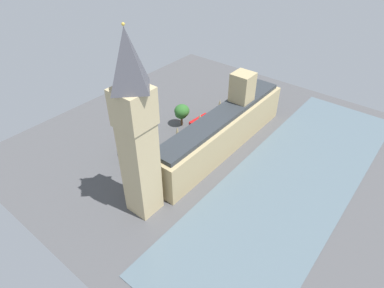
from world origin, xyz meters
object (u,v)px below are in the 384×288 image
object	(u,v)px
pedestrian_corner	(224,122)
street_lamp_slot_11	(132,146)
plane_tree_slot_10	(182,111)
car_silver_by_river_gate	(183,133)
plane_tree_far_end	(141,137)
street_lamp_slot_12	(150,137)
double_decker_bus_near_tower	(199,122)
pedestrian_leading	(195,145)
plane_tree_under_trees	(132,141)
clock_tower	(136,129)
parliament_building	(224,128)
car_white_midblock	(219,108)
car_blue_opposite_hall	(140,164)
plane_tree_kerbside	(181,113)
car_dark_green_trailing	(168,150)

from	to	relation	value
pedestrian_corner	street_lamp_slot_11	size ratio (longest dim) A/B	0.25
plane_tree_slot_10	street_lamp_slot_11	distance (m)	28.76
car_silver_by_river_gate	street_lamp_slot_11	xyz separation A→B (m)	(5.75, 23.07, 3.78)
plane_tree_far_end	street_lamp_slot_12	size ratio (longest dim) A/B	1.44
double_decker_bus_near_tower	plane_tree_far_end	bearing A→B (deg)	-103.46
pedestrian_leading	plane_tree_under_trees	world-z (taller)	plane_tree_under_trees
pedestrian_leading	plane_tree_far_end	xyz separation A→B (m)	(15.70, 14.23, 5.09)
pedestrian_corner	plane_tree_far_end	xyz separation A→B (m)	(15.16, 35.56, 5.04)
clock_tower	plane_tree_far_end	xyz separation A→B (m)	(23.52, -21.29, -24.60)
car_silver_by_river_gate	plane_tree_under_trees	bearing A→B (deg)	80.27
street_lamp_slot_12	street_lamp_slot_11	bearing A→B (deg)	88.24
car_silver_by_river_gate	plane_tree_under_trees	distance (m)	24.61
parliament_building	plane_tree_slot_10	distance (m)	22.61
car_white_midblock	street_lamp_slot_12	bearing A→B (deg)	-93.42
parliament_building	car_blue_opposite_hall	xyz separation A→B (m)	(16.64, 29.89, -7.55)
car_blue_opposite_hall	plane_tree_slot_10	world-z (taller)	plane_tree_slot_10
clock_tower	street_lamp_slot_12	world-z (taller)	clock_tower
clock_tower	pedestrian_leading	world-z (taller)	clock_tower
clock_tower	car_blue_opposite_hall	world-z (taller)	clock_tower
plane_tree_kerbside	plane_tree_slot_10	xyz separation A→B (m)	(-0.56, 0.11, 1.53)
parliament_building	car_white_midblock	size ratio (longest dim) A/B	14.95
clock_tower	plane_tree_kerbside	world-z (taller)	clock_tower
clock_tower	car_dark_green_trailing	size ratio (longest dim) A/B	12.72
pedestrian_corner	car_dark_green_trailing	bearing A→B (deg)	45.98
plane_tree_kerbside	car_white_midblock	bearing A→B (deg)	-103.97
clock_tower	street_lamp_slot_11	distance (m)	37.76
street_lamp_slot_11	street_lamp_slot_12	bearing A→B (deg)	-91.76
plane_tree_slot_10	clock_tower	bearing A→B (deg)	116.34
parliament_building	car_dark_green_trailing	distance (m)	23.65
pedestrian_corner	plane_tree_far_end	size ratio (longest dim) A/B	0.21
clock_tower	plane_tree_kerbside	size ratio (longest dim) A/B	7.20
plane_tree_far_end	parliament_building	bearing A→B (deg)	-137.58
plane_tree_slot_10	street_lamp_slot_11	world-z (taller)	plane_tree_slot_10
street_lamp_slot_11	pedestrian_leading	bearing A→B (deg)	-126.98
plane_tree_under_trees	street_lamp_slot_12	world-z (taller)	plane_tree_under_trees
car_blue_opposite_hall	pedestrian_leading	bearing A→B (deg)	-105.94
plane_tree_far_end	street_lamp_slot_11	bearing A→B (deg)	99.43
plane_tree_far_end	street_lamp_slot_11	xyz separation A→B (m)	(-0.90, 5.42, -1.13)
plane_tree_under_trees	street_lamp_slot_11	xyz separation A→B (m)	(0.47, -0.05, -2.81)
plane_tree_slot_10	parliament_building	bearing A→B (deg)	176.83
double_decker_bus_near_tower	street_lamp_slot_12	xyz separation A→B (m)	(7.28, 22.48, 1.32)
pedestrian_corner	plane_tree_slot_10	xyz separation A→B (m)	(13.68, 12.35, 6.57)
car_blue_opposite_hall	plane_tree_kerbside	world-z (taller)	plane_tree_kerbside
car_silver_by_river_gate	street_lamp_slot_11	size ratio (longest dim) A/B	0.70
double_decker_bus_near_tower	car_blue_opposite_hall	bearing A→B (deg)	-87.51
clock_tower	plane_tree_kerbside	distance (m)	55.73
pedestrian_corner	plane_tree_under_trees	size ratio (longest dim) A/B	0.16
double_decker_bus_near_tower	parliament_building	bearing A→B (deg)	-11.87
plane_tree_far_end	street_lamp_slot_11	world-z (taller)	plane_tree_far_end
clock_tower	car_blue_opposite_hall	bearing A→B (deg)	-39.64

